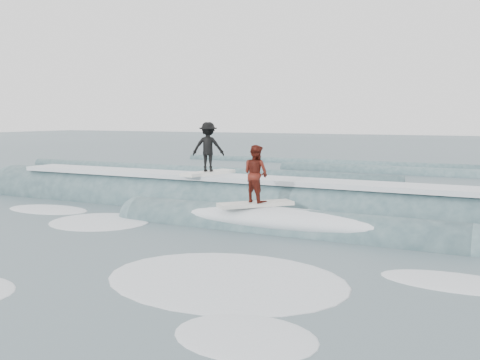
% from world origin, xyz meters
% --- Properties ---
extents(ground, '(160.00, 160.00, 0.00)m').
position_xyz_m(ground, '(0.00, 0.00, 0.00)').
color(ground, '#3F535C').
rests_on(ground, ground).
extents(breaking_wave, '(22.66, 3.80, 2.04)m').
position_xyz_m(breaking_wave, '(0.35, 4.24, 0.04)').
color(breaking_wave, '#36525B').
rests_on(breaking_wave, ground).
extents(surfer_black, '(1.15, 2.07, 1.67)m').
position_xyz_m(surfer_black, '(-1.62, 4.67, 1.88)').
color(surfer_black, white).
rests_on(surfer_black, ground).
extents(surfer_red, '(1.76, 1.84, 1.60)m').
position_xyz_m(surfer_red, '(1.05, 2.47, 1.33)').
color(surfer_red, silver).
rests_on(surfer_red, ground).
extents(whitewater, '(14.54, 8.16, 0.10)m').
position_xyz_m(whitewater, '(0.48, -1.07, 0.00)').
color(whitewater, white).
rests_on(whitewater, ground).
extents(far_swells, '(36.68, 8.65, 0.80)m').
position_xyz_m(far_swells, '(-0.27, 17.65, 0.00)').
color(far_swells, '#36525B').
rests_on(far_swells, ground).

